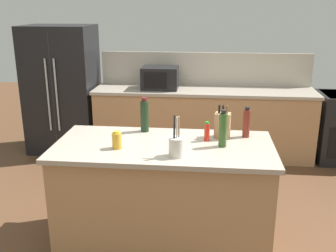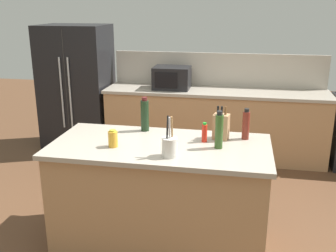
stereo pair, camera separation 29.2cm
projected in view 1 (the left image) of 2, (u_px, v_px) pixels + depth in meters
ground_plane at (164, 242)px, 3.54m from camera, size 14.00×14.00×0.00m
back_counter_run at (203, 123)px, 5.46m from camera, size 3.00×0.66×0.94m
wall_backsplash at (205, 69)px, 5.55m from camera, size 2.96×0.03×0.46m
kitchen_island at (164, 195)px, 3.40m from camera, size 1.82×0.88×0.94m
refrigerator at (62, 89)px, 5.58m from camera, size 0.94×0.75×1.78m
microwave at (160, 78)px, 5.33m from camera, size 0.49×0.39×0.30m
knife_block at (222, 125)px, 3.39m from camera, size 0.14×0.12×0.29m
utensil_crock at (177, 146)px, 2.98m from camera, size 0.12×0.12×0.32m
olive_oil_bottle at (223, 130)px, 3.17m from camera, size 0.06×0.06×0.31m
wine_bottle at (145, 116)px, 3.55m from camera, size 0.07×0.07×0.32m
vinegar_bottle at (246, 123)px, 3.40m from camera, size 0.06×0.06×0.27m
hot_sauce_bottle at (207, 132)px, 3.32m from camera, size 0.05×0.05×0.17m
honey_jar at (117, 140)px, 3.15m from camera, size 0.08×0.08×0.15m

